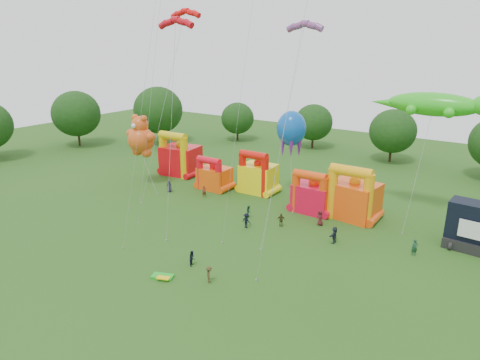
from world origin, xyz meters
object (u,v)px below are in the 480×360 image
Objects in this scene: gecko_kite at (430,119)px; bouncy_castle_0 at (179,158)px; spectator_4 at (281,220)px; octopus_kite at (291,163)px; bouncy_castle_2 at (258,176)px; spectator_0 at (169,186)px; teddy_bear_kite at (144,153)px.

bouncy_castle_0 is at bearing -175.39° from gecko_kite.
gecko_kite reaches higher than spectator_4.
bouncy_castle_0 is 0.61× the size of octopus_kite.
bouncy_castle_2 is 0.53× the size of octopus_kite.
gecko_kite is at bearing -1.95° from spectator_0.
octopus_kite is 10.54m from spectator_4.
bouncy_castle_0 is 0.47× the size of gecko_kite.
bouncy_castle_2 is at bearing -1.29° from bouncy_castle_0.
bouncy_castle_2 is 12.98m from spectator_0.
spectator_0 is (-16.00, -7.31, -4.31)m from octopus_kite.
bouncy_castle_2 is at bearing -171.25° from gecko_kite.
octopus_kite is at bearing -168.68° from gecko_kite.
spectator_0 is at bearing -161.84° from gecko_kite.
spectator_0 is (-32.18, -10.55, -11.46)m from gecko_kite.
gecko_kite reaches higher than spectator_0.
teddy_bear_kite reaches higher than bouncy_castle_2.
octopus_kite reaches higher than spectator_4.
bouncy_castle_0 is at bearing 179.25° from octopus_kite.
spectator_0 is (4.53, 0.15, -4.49)m from teddy_bear_kite.
bouncy_castle_2 is 12.62m from spectator_4.
bouncy_castle_0 is at bearing 91.06° from teddy_bear_kite.
bouncy_castle_0 is 25.93m from spectator_4.
gecko_kite is 35.75m from spectator_0.
spectator_0 is at bearing 1.94° from teddy_bear_kite.
bouncy_castle_2 reaches higher than spectator_4.
teddy_bear_kite is 0.91× the size of octopus_kite.
gecko_kite is (21.52, 3.31, 9.90)m from bouncy_castle_2.
bouncy_castle_0 is 20.81m from octopus_kite.
octopus_kite reaches higher than teddy_bear_kite.
octopus_kite is at bearing -92.83° from spectator_4.
teddy_bear_kite is 6.38m from spectator_0.
bouncy_castle_0 is 4.35× the size of spectator_4.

